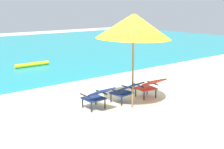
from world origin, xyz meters
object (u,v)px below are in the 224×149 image
Objects in this scene: lounge_chair_left at (97,95)px; beach_umbrella_center at (134,26)px; lounge_chair_center at (126,90)px; swim_buoy at (32,64)px; lounge_chair_right at (150,86)px.

beach_umbrella_center is at bearing -26.61° from lounge_chair_left.
lounge_chair_left is 0.93m from lounge_chair_center.
lounge_chair_center is at bearing -5.33° from lounge_chair_left.
lounge_chair_left is 0.34× the size of beach_umbrella_center.
beach_umbrella_center is (-0.07, -0.34, 1.79)m from lounge_chair_center.
lounge_chair_left and lounge_chair_center have the same top height.
swim_buoy is 1.71× the size of lounge_chair_right.
lounge_chair_left is 2.03m from beach_umbrella_center.
lounge_chair_center is (0.93, -0.09, 0.00)m from lounge_chair_left.
lounge_chair_right is (0.78, -6.65, 0.31)m from swim_buoy.
swim_buoy is at bearing 96.67° from lounge_chair_right.
lounge_chair_center is at bearing 77.80° from beach_umbrella_center.
lounge_chair_left and lounge_chair_right have the same top height.
lounge_chair_left is at bearing -98.72° from swim_buoy.
lounge_chair_left is 1.78m from lounge_chair_right.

